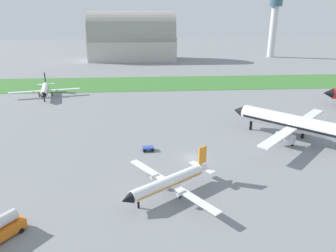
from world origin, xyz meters
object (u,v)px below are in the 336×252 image
(baggage_cart_near_gate, at_px, (148,148))
(control_tower, at_px, (274,24))
(airplane_taxiing_turboprop, at_px, (45,90))
(airplane_foreground_turboprop, at_px, (170,181))
(airplane_midfield_jet, at_px, (295,124))

(baggage_cart_near_gate, bearing_deg, control_tower, 53.46)
(airplane_taxiing_turboprop, bearing_deg, airplane_foreground_turboprop, 17.36)
(airplane_foreground_turboprop, relative_size, baggage_cart_near_gate, 7.12)
(baggage_cart_near_gate, bearing_deg, airplane_foreground_turboprop, -85.90)
(airplane_taxiing_turboprop, relative_size, airplane_foreground_turboprop, 1.28)
(airplane_midfield_jet, relative_size, baggage_cart_near_gate, 10.19)
(airplane_taxiing_turboprop, xyz_separation_m, baggage_cart_near_gate, (35.59, -48.65, -2.02))
(control_tower, bearing_deg, baggage_cart_near_gate, -119.81)
(airplane_foreground_turboprop, distance_m, baggage_cart_near_gate, 17.92)
(airplane_taxiing_turboprop, distance_m, airplane_midfield_jet, 82.93)
(airplane_foreground_turboprop, distance_m, control_tower, 180.86)
(baggage_cart_near_gate, bearing_deg, airplane_taxiing_turboprop, 119.46)
(airplane_foreground_turboprop, relative_size, airplane_midfield_jet, 0.70)
(airplane_taxiing_turboprop, bearing_deg, control_tower, 115.80)
(airplane_midfield_jet, bearing_deg, control_tower, -63.21)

